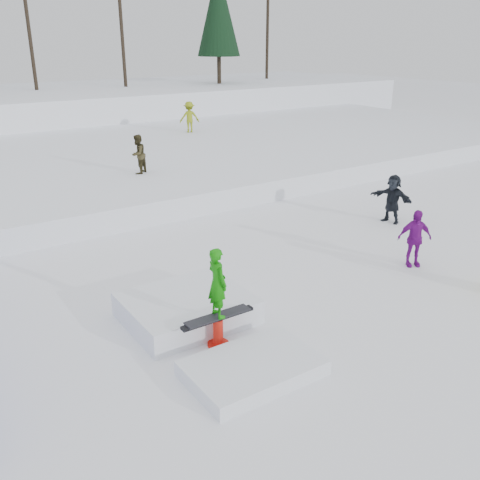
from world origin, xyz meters
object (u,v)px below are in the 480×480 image
spectator_purple (414,238)px  jib_rail_feature (204,320)px  walker_ygreen (189,117)px  spectator_dark (392,199)px  walker_olive (138,154)px

spectator_purple → jib_rail_feature: bearing=-151.5°
walker_ygreen → spectator_purple: 18.29m
spectator_dark → jib_rail_feature: size_ratio=0.37×
walker_ygreen → jib_rail_feature: (-9.56, -17.95, -1.33)m
spectator_purple → jib_rail_feature: jib_rail_feature is taller
walker_ygreen → spectator_dark: 15.26m
spectator_dark → jib_rail_feature: 9.24m
spectator_purple → jib_rail_feature: size_ratio=0.36×
jib_rail_feature → spectator_dark: bearing=17.3°
spectator_purple → spectator_dark: (2.32, 2.79, 0.02)m
walker_ygreen → spectator_dark: walker_ygreen is taller
spectator_purple → walker_ygreen: bearing=109.3°
spectator_purple → walker_olive: bearing=135.5°
walker_olive → spectator_purple: walker_olive is taller
walker_ygreen → spectator_purple: walker_ygreen is taller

